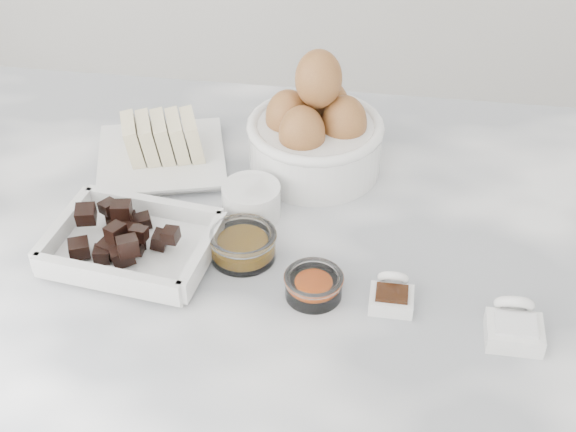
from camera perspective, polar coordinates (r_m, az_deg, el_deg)
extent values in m
cube|color=white|center=(0.94, -1.47, -3.87)|extent=(1.20, 0.80, 0.04)
cube|color=white|center=(0.95, -10.94, -2.46)|extent=(0.19, 0.15, 0.01)
cube|color=white|center=(1.09, -8.96, 3.99)|extent=(0.18, 0.18, 0.01)
cube|color=white|center=(1.09, -8.99, 4.29)|extent=(0.21, 0.21, 0.00)
cylinder|color=white|center=(0.98, -2.62, 1.07)|extent=(0.07, 0.07, 0.04)
cylinder|color=white|center=(0.97, -2.65, 1.83)|extent=(0.06, 0.06, 0.01)
cylinder|color=white|center=(1.06, 1.93, 4.94)|extent=(0.17, 0.17, 0.07)
torus|color=white|center=(1.04, 1.97, 6.41)|extent=(0.18, 0.18, 0.01)
ellipsoid|color=#976330|center=(1.04, 4.00, 6.79)|extent=(0.06, 0.06, 0.08)
ellipsoid|color=#976330|center=(1.03, -0.04, 6.80)|extent=(0.06, 0.06, 0.08)
ellipsoid|color=#976330|center=(1.06, 2.44, 7.75)|extent=(0.06, 0.06, 0.08)
ellipsoid|color=#976330|center=(1.00, 1.38, 5.74)|extent=(0.06, 0.06, 0.08)
ellipsoid|color=#976330|center=(1.01, 2.19, 9.71)|extent=(0.06, 0.06, 0.08)
cylinder|color=white|center=(0.92, -3.23, -2.12)|extent=(0.08, 0.08, 0.03)
torus|color=white|center=(0.91, -3.26, -1.42)|extent=(0.08, 0.08, 0.01)
cylinder|color=#C27D0D|center=(0.93, -3.22, -2.37)|extent=(0.06, 0.06, 0.01)
cylinder|color=white|center=(0.88, 1.83, -5.00)|extent=(0.06, 0.06, 0.03)
torus|color=white|center=(0.87, 1.84, -4.42)|extent=(0.07, 0.07, 0.01)
ellipsoid|color=#FB6107|center=(0.88, 1.83, -4.96)|extent=(0.04, 0.04, 0.02)
cube|color=white|center=(0.87, 7.35, -5.97)|extent=(0.05, 0.04, 0.02)
cube|color=black|center=(0.87, 7.41, -5.47)|extent=(0.03, 0.03, 0.00)
torus|color=white|center=(0.88, 7.49, -4.40)|extent=(0.04, 0.03, 0.03)
cube|color=white|center=(0.86, 15.77, -8.00)|extent=(0.06, 0.05, 0.02)
cube|color=white|center=(0.85, 15.92, -7.42)|extent=(0.04, 0.03, 0.00)
torus|color=white|center=(0.87, 15.78, -6.06)|extent=(0.04, 0.03, 0.04)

